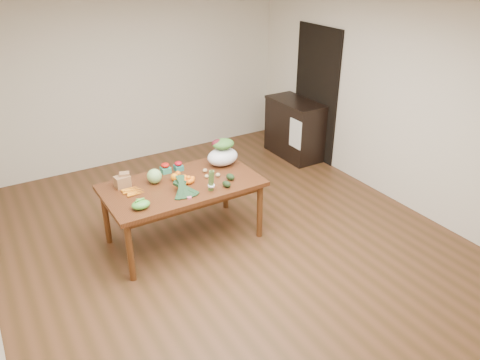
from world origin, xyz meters
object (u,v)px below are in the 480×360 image
cabinet (294,129)px  kale_bunch (185,188)px  paper_bag (122,180)px  salad_bag (223,153)px  mandarin_cluster (189,179)px  asparagus_bundle (211,181)px  cabbage (154,176)px  dining_table (184,212)px

cabinet → kale_bunch: cabinet is taller
paper_bag → salad_bag: bearing=-3.2°
mandarin_cluster → asparagus_bundle: asparagus_bundle is taller
kale_bunch → salad_bag: (0.72, 0.46, 0.07)m
cabinet → mandarin_cluster: size_ratio=5.67×
cabbage → kale_bunch: size_ratio=0.42×
paper_bag → dining_table: bearing=-24.3°
asparagus_bundle → mandarin_cluster: bearing=113.3°
cabinet → paper_bag: cabinet is taller
salad_bag → cabbage: bearing=-178.1°
cabinet → cabbage: size_ratio=6.07×
cabinet → salad_bag: 2.33m
mandarin_cluster → kale_bunch: kale_bunch is taller
kale_bunch → asparagus_bundle: (0.29, -0.07, 0.05)m
asparagus_bundle → salad_bag: (0.44, 0.53, 0.03)m
cabinet → salad_bag: bearing=-149.7°
paper_bag → mandarin_cluster: bearing=-23.8°
cabbage → kale_bunch: bearing=-67.9°
kale_bunch → salad_bag: bearing=32.3°
cabbage → paper_bag: bearing=164.0°
salad_bag → dining_table: bearing=-162.7°
mandarin_cluster → cabbage: bearing=149.0°
cabinet → paper_bag: 3.42m
dining_table → kale_bunch: (-0.08, -0.26, 0.45)m
cabinet → cabbage: 3.13m
cabinet → salad_bag: size_ratio=2.62×
kale_bunch → asparagus_bundle: 0.30m
mandarin_cluster → asparagus_bundle: bearing=-66.2°
cabbage → mandarin_cluster: cabbage is taller
cabinet → mandarin_cluster: 2.92m
cabbage → asparagus_bundle: 0.68m
dining_table → salad_bag: (0.64, 0.20, 0.53)m
dining_table → cabbage: (-0.25, 0.17, 0.46)m
dining_table → cabinet: (2.62, 1.36, 0.10)m
paper_bag → cabbage: 0.36m
paper_bag → cabinet: bearing=18.7°
cabbage → mandarin_cluster: (0.33, -0.20, -0.04)m
paper_bag → kale_bunch: 0.74m
cabinet → kale_bunch: (-2.70, -1.62, 0.36)m
cabinet → asparagus_bundle: 2.97m
dining_table → asparagus_bundle: (0.21, -0.33, 0.50)m
mandarin_cluster → kale_bunch: (-0.15, -0.24, 0.03)m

